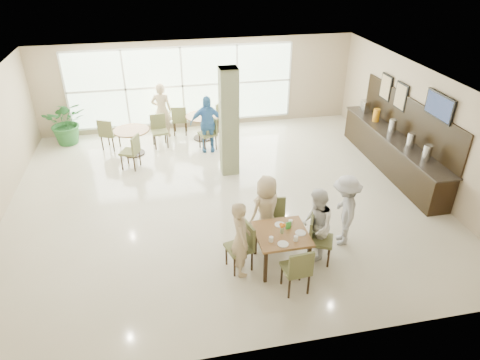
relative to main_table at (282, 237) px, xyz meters
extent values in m
plane|color=beige|center=(-0.69, 2.67, -0.66)|extent=(10.00, 10.00, 0.00)
plane|color=white|center=(-0.69, 2.67, 2.14)|extent=(10.00, 10.00, 0.00)
plane|color=tan|center=(-0.69, 7.17, 0.74)|extent=(10.00, 0.00, 10.00)
plane|color=tan|center=(-0.69, -1.83, 0.74)|extent=(10.00, 0.00, 10.00)
plane|color=tan|center=(4.31, 2.67, 0.74)|extent=(0.00, 9.00, 9.00)
plane|color=silver|center=(-1.19, 7.14, 0.74)|extent=(7.00, 0.00, 7.00)
cube|color=#666D4C|center=(-0.29, 3.87, 0.74)|extent=(0.45, 0.45, 2.80)
cube|color=brown|center=(0.00, 0.00, 0.07)|extent=(0.96, 0.96, 0.05)
cube|color=black|center=(-0.40, -0.40, -0.31)|extent=(0.06, 0.06, 0.70)
cube|color=black|center=(0.40, -0.40, -0.31)|extent=(0.06, 0.06, 0.70)
cube|color=black|center=(-0.40, 0.40, -0.31)|extent=(0.06, 0.06, 0.70)
cube|color=black|center=(0.40, 0.40, -0.31)|extent=(0.06, 0.06, 0.70)
cylinder|color=brown|center=(-2.82, 5.48, 0.07)|extent=(1.00, 1.00, 0.04)
cylinder|color=black|center=(-2.82, 5.48, -0.30)|extent=(0.10, 0.10, 0.71)
cylinder|color=black|center=(-2.82, 5.48, -0.64)|extent=(0.60, 0.60, 0.03)
cylinder|color=brown|center=(-0.72, 6.16, 0.07)|extent=(1.02, 1.02, 0.04)
cylinder|color=black|center=(-0.72, 6.16, -0.30)|extent=(0.10, 0.10, 0.71)
cylinder|color=black|center=(-0.72, 6.16, -0.64)|extent=(0.60, 0.60, 0.03)
cylinder|color=white|center=(0.18, -0.27, 0.14)|extent=(0.08, 0.08, 0.10)
cylinder|color=white|center=(0.23, 0.22, 0.14)|extent=(0.08, 0.08, 0.10)
cylinder|color=white|center=(-0.26, -0.21, 0.14)|extent=(0.08, 0.08, 0.10)
cylinder|color=white|center=(-0.08, -0.33, 0.10)|extent=(0.20, 0.20, 0.01)
cylinder|color=white|center=(0.03, 0.24, 0.10)|extent=(0.20, 0.20, 0.01)
cylinder|color=white|center=(0.33, -0.08, 0.10)|extent=(0.20, 0.20, 0.01)
cylinder|color=#99B27F|center=(0.00, 0.00, 0.15)|extent=(0.07, 0.07, 0.12)
sphere|color=orange|center=(0.03, 0.00, 0.26)|extent=(0.07, 0.07, 0.07)
sphere|color=orange|center=(-0.02, 0.03, 0.26)|extent=(0.07, 0.07, 0.07)
sphere|color=orange|center=(-0.01, -0.03, 0.26)|extent=(0.07, 0.07, 0.07)
cube|color=green|center=(0.15, 0.10, 0.17)|extent=(0.10, 0.04, 0.15)
cube|color=black|center=(3.99, 3.17, -0.21)|extent=(0.60, 4.60, 0.90)
cube|color=black|center=(3.99, 3.17, 0.26)|extent=(0.64, 4.70, 0.04)
cube|color=black|center=(4.28, 3.17, 0.79)|extent=(0.04, 4.60, 1.00)
cylinder|color=silver|center=(3.99, 1.77, 0.48)|extent=(0.20, 0.20, 0.40)
cylinder|color=silver|center=(3.99, 2.47, 0.48)|extent=(0.20, 0.20, 0.40)
cylinder|color=silver|center=(3.99, 3.37, 0.48)|extent=(0.20, 0.20, 0.40)
cylinder|color=orange|center=(3.99, 4.27, 0.46)|extent=(0.18, 0.18, 0.36)
cube|color=silver|center=(3.99, 4.97, 0.46)|extent=(0.18, 0.30, 0.36)
cube|color=black|center=(4.25, 2.07, 1.49)|extent=(0.06, 1.00, 0.58)
cube|color=#7F99CC|center=(4.22, 2.07, 1.49)|extent=(0.01, 0.92, 0.50)
cube|color=black|center=(4.26, 3.67, 1.19)|extent=(0.04, 0.55, 0.70)
cube|color=olive|center=(4.23, 3.67, 1.19)|extent=(0.01, 0.47, 0.62)
cube|color=black|center=(4.26, 4.47, 1.19)|extent=(0.04, 0.55, 0.70)
cube|color=olive|center=(4.23, 4.47, 1.19)|extent=(0.01, 0.47, 0.62)
imported|color=#29682E|center=(-4.73, 6.62, 0.02)|extent=(1.28, 1.28, 1.36)
imported|color=tan|center=(-0.79, -0.04, 0.10)|extent=(0.39, 0.57, 1.52)
imported|color=tan|center=(-0.09, 0.80, 0.09)|extent=(0.83, 0.67, 1.50)
imported|color=white|center=(0.70, 0.10, 0.10)|extent=(0.74, 0.86, 1.51)
imported|color=#ACACAF|center=(1.42, 0.43, 0.11)|extent=(0.82, 1.11, 1.53)
imported|color=teal|center=(-0.69, 5.28, 0.17)|extent=(1.03, 0.67, 1.66)
imported|color=white|center=(0.15, 6.15, 0.09)|extent=(0.95, 1.50, 1.50)
imported|color=tan|center=(-1.91, 6.59, 0.19)|extent=(0.68, 0.50, 1.70)
camera|label=1|loc=(-2.02, -6.07, 4.87)|focal=32.00mm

